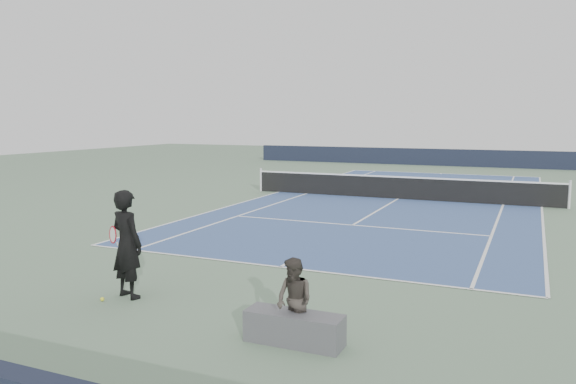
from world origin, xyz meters
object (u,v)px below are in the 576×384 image
at_px(tennis_player, 127,244).
at_px(spectator_bench, 294,314).
at_px(tennis_net, 398,187).
at_px(tennis_ball, 102,299).

xyz_separation_m(tennis_player, spectator_bench, (3.72, -0.78, -0.56)).
height_order(tennis_net, tennis_player, tennis_player).
height_order(tennis_net, tennis_ball, tennis_net).
bearing_deg(tennis_player, spectator_bench, -11.86).
height_order(tennis_player, tennis_ball, tennis_player).
distance_m(tennis_net, spectator_bench, 15.84).
relative_size(tennis_player, tennis_ball, 27.28).
distance_m(tennis_net, tennis_player, 15.05).
bearing_deg(tennis_ball, tennis_net, 82.42).
xyz_separation_m(tennis_net, tennis_player, (-1.75, -14.94, 0.51)).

